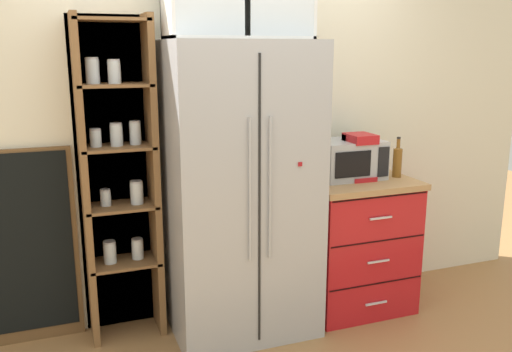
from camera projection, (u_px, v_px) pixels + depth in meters
ground_plane at (243, 328)px, 3.54m from camera, size 10.64×10.64×0.00m
wall_back_cream at (223, 127)px, 3.61m from camera, size 4.95×0.10×2.55m
refrigerator at (241, 192)px, 3.36m from camera, size 0.89×0.66×1.83m
pantry_shelf_column at (118, 175)px, 3.32m from camera, size 0.49×0.30×1.98m
counter_cabinet at (354, 243)px, 3.77m from camera, size 0.74×0.63×0.92m
microwave at (349, 159)px, 3.67m from camera, size 0.44×0.33×0.26m
coffee_maker at (357, 156)px, 3.64m from camera, size 0.17×0.20×0.31m
mug_sage at (355, 171)px, 3.68m from camera, size 0.12×0.09×0.09m
bottle_amber at (397, 160)px, 3.69m from camera, size 0.06×0.06×0.28m
chalkboard_menu at (26, 247)px, 3.26m from camera, size 0.60×0.04×1.22m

